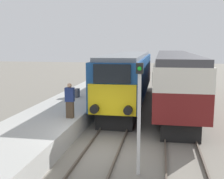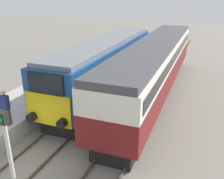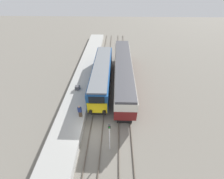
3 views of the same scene
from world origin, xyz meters
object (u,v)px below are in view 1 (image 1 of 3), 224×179
at_px(passenger_carriage, 174,73).
at_px(luggage_crate, 74,93).
at_px(locomotive, 128,77).
at_px(signal_post, 139,110).
at_px(person_on_platform, 70,101).

relative_size(passenger_carriage, luggage_crate, 26.44).
bearing_deg(locomotive, luggage_crate, -145.87).
bearing_deg(signal_post, luggage_crate, 119.93).
bearing_deg(passenger_carriage, person_on_platform, -121.84).
bearing_deg(passenger_carriage, luggage_crate, -154.46).
bearing_deg(person_on_platform, locomotive, 75.52).
height_order(signal_post, luggage_crate, signal_post).
bearing_deg(locomotive, signal_post, -81.58).
height_order(person_on_platform, luggage_crate, person_on_platform).
height_order(locomotive, person_on_platform, locomotive).
relative_size(locomotive, signal_post, 3.74).
bearing_deg(passenger_carriage, signal_post, -97.81).
relative_size(signal_post, luggage_crate, 5.66).
xyz_separation_m(passenger_carriage, signal_post, (-1.70, -12.40, -0.04)).
bearing_deg(person_on_platform, luggage_crate, 105.67).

